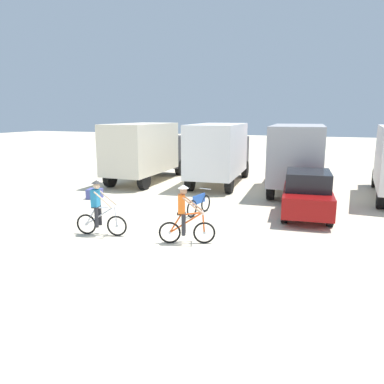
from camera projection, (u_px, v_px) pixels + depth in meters
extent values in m
plane|color=beige|center=(158.00, 254.00, 10.60)|extent=(120.00, 120.00, 0.00)
cube|color=beige|center=(141.00, 148.00, 21.09)|extent=(2.48, 5.24, 2.70)
cube|color=#2D2D33|center=(166.00, 151.00, 24.32)|extent=(2.22, 1.53, 2.00)
cube|color=black|center=(170.00, 145.00, 24.89)|extent=(2.02, 0.11, 0.80)
cylinder|color=black|center=(151.00, 166.00, 24.78)|extent=(0.33, 1.00, 1.00)
cylinder|color=black|center=(180.00, 167.00, 24.09)|extent=(0.33, 1.00, 1.00)
cylinder|color=black|center=(110.00, 178.00, 20.19)|extent=(0.33, 1.00, 1.00)
cylinder|color=black|center=(144.00, 180.00, 19.50)|extent=(0.33, 1.00, 1.00)
cube|color=white|center=(217.00, 149.00, 20.18)|extent=(2.77, 5.36, 2.70)
cube|color=#2D2D33|center=(230.00, 153.00, 23.47)|extent=(2.30, 1.66, 2.00)
cube|color=black|center=(232.00, 146.00, 24.05)|extent=(2.02, 0.23, 0.80)
cylinder|color=black|center=(213.00, 168.00, 23.87)|extent=(0.39, 1.02, 1.00)
cylinder|color=black|center=(245.00, 169.00, 23.29)|extent=(0.39, 1.02, 1.00)
cylinder|color=black|center=(190.00, 181.00, 19.19)|extent=(0.39, 1.02, 1.00)
cylinder|color=black|center=(229.00, 183.00, 18.61)|extent=(0.39, 1.02, 1.00)
cube|color=#9E9EA3|center=(297.00, 153.00, 18.24)|extent=(2.74, 5.35, 2.70)
cube|color=#B21E1E|center=(298.00, 156.00, 21.52)|extent=(2.30, 1.64, 2.00)
cube|color=black|center=(299.00, 149.00, 22.11)|extent=(2.02, 0.22, 0.80)
cylinder|color=black|center=(279.00, 173.00, 21.93)|extent=(0.39, 1.02, 1.00)
cylinder|color=black|center=(316.00, 174.00, 21.34)|extent=(0.39, 1.02, 1.00)
cylinder|color=black|center=(271.00, 189.00, 17.26)|extent=(0.39, 1.02, 1.00)
cylinder|color=black|center=(317.00, 191.00, 16.67)|extent=(0.39, 1.02, 1.00)
cylinder|color=black|center=(375.00, 178.00, 20.09)|extent=(0.36, 1.01, 1.00)
cylinder|color=black|center=(381.00, 197.00, 15.60)|extent=(0.36, 1.01, 1.00)
cube|color=maroon|center=(307.00, 198.00, 14.51)|extent=(2.15, 4.35, 0.76)
cube|color=black|center=(308.00, 180.00, 14.22)|extent=(1.79, 2.24, 0.68)
cylinder|color=black|center=(287.00, 199.00, 16.02)|extent=(0.28, 0.66, 0.64)
cylinder|color=black|center=(325.00, 201.00, 15.61)|extent=(0.28, 0.66, 0.64)
cylinder|color=black|center=(284.00, 214.00, 13.56)|extent=(0.28, 0.66, 0.64)
cylinder|color=black|center=(330.00, 217.00, 13.15)|extent=(0.28, 0.66, 0.64)
torus|color=black|center=(117.00, 226.00, 12.08)|extent=(0.68, 0.19, 0.68)
cylinder|color=silver|center=(117.00, 226.00, 12.08)|extent=(0.09, 0.09, 0.08)
torus|color=black|center=(86.00, 224.00, 12.27)|extent=(0.68, 0.19, 0.68)
cylinder|color=silver|center=(86.00, 224.00, 12.27)|extent=(0.09, 0.09, 0.08)
cylinder|color=silver|center=(100.00, 216.00, 12.11)|extent=(1.02, 0.24, 0.68)
cylinder|color=silver|center=(105.00, 207.00, 12.03)|extent=(0.66, 0.17, 0.13)
cylinder|color=silver|center=(91.00, 216.00, 12.18)|extent=(0.39, 0.12, 0.59)
cylinder|color=silver|center=(116.00, 216.00, 12.02)|extent=(0.11, 0.07, 0.64)
cylinder|color=silver|center=(115.00, 207.00, 11.96)|extent=(0.13, 0.52, 0.04)
cube|color=black|center=(95.00, 207.00, 12.09)|extent=(0.26, 0.16, 0.06)
cube|color=teal|center=(95.00, 198.00, 12.02)|extent=(0.26, 0.35, 0.56)
sphere|color=beige|center=(97.00, 186.00, 11.93)|extent=(0.22, 0.22, 0.22)
cone|color=#333333|center=(96.00, 182.00, 11.90)|extent=(0.32, 0.32, 0.10)
cylinder|color=#26262B|center=(100.00, 215.00, 12.26)|extent=(0.12, 0.12, 0.66)
cylinder|color=#26262B|center=(96.00, 217.00, 12.01)|extent=(0.12, 0.12, 0.66)
cylinder|color=beige|center=(108.00, 198.00, 12.14)|extent=(0.62, 0.21, 0.53)
cylinder|color=beige|center=(103.00, 200.00, 11.79)|extent=(0.63, 0.13, 0.53)
torus|color=black|center=(204.00, 233.00, 11.38)|extent=(0.66, 0.29, 0.68)
cylinder|color=silver|center=(204.00, 233.00, 11.38)|extent=(0.10, 0.10, 0.08)
torus|color=black|center=(170.00, 233.00, 11.40)|extent=(0.66, 0.29, 0.68)
cylinder|color=silver|center=(170.00, 233.00, 11.40)|extent=(0.10, 0.10, 0.08)
cylinder|color=#E05119|center=(186.00, 223.00, 11.33)|extent=(0.98, 0.40, 0.68)
cylinder|color=#E05119|center=(192.00, 214.00, 11.26)|extent=(0.64, 0.27, 0.13)
cylinder|color=#E05119|center=(175.00, 224.00, 11.34)|extent=(0.38, 0.18, 0.59)
cylinder|color=#E05119|center=(203.00, 223.00, 11.32)|extent=(0.11, 0.08, 0.64)
cylinder|color=silver|center=(203.00, 212.00, 11.25)|extent=(0.21, 0.50, 0.04)
cube|color=black|center=(181.00, 214.00, 11.27)|extent=(0.27, 0.19, 0.06)
cube|color=orange|center=(182.00, 204.00, 11.21)|extent=(0.30, 0.37, 0.56)
sphere|color=#A87A5B|center=(183.00, 191.00, 11.13)|extent=(0.22, 0.22, 0.22)
cone|color=silver|center=(183.00, 187.00, 11.10)|extent=(0.32, 0.32, 0.10)
cylinder|color=#26262B|center=(184.00, 222.00, 11.46)|extent=(0.12, 0.12, 0.66)
cylinder|color=#26262B|center=(183.00, 225.00, 11.21)|extent=(0.12, 0.12, 0.66)
cylinder|color=#A87A5B|center=(193.00, 203.00, 11.38)|extent=(0.60, 0.30, 0.53)
cylinder|color=#A87A5B|center=(193.00, 206.00, 11.03)|extent=(0.62, 0.22, 0.53)
torus|color=black|center=(206.00, 203.00, 15.12)|extent=(0.19, 0.68, 0.68)
torus|color=black|center=(192.00, 209.00, 14.25)|extent=(0.19, 0.68, 0.68)
cube|color=blue|center=(199.00, 199.00, 14.63)|extent=(0.21, 0.88, 0.36)
cylinder|color=silver|center=(205.00, 189.00, 14.96)|extent=(0.50, 0.13, 0.04)
cube|color=#4C5199|center=(95.00, 194.00, 17.49)|extent=(0.76, 0.74, 0.45)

